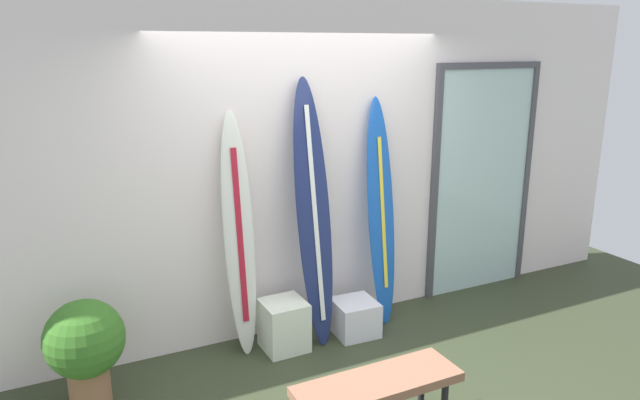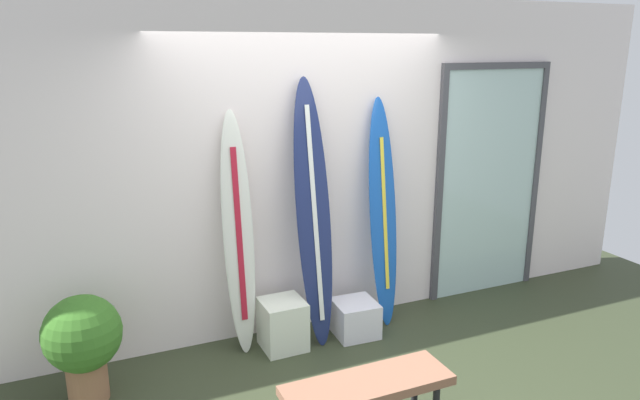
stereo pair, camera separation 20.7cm
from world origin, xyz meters
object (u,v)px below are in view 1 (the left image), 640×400
Objects in this scene: surfboard_ivory at (239,238)px; surfboard_navy at (313,214)px; display_block_left at (355,317)px; display_block_center at (284,325)px; surfboard_cobalt at (381,215)px; glass_door at (482,176)px; potted_plant at (85,345)px; bench at (378,388)px.

surfboard_ivory is 0.63m from surfboard_navy.
display_block_center reaches higher than display_block_left.
display_block_left is at bearing -17.63° from surfboard_navy.
display_block_left is at bearing -11.18° from surfboard_ivory.
surfboard_navy reaches higher than surfboard_cobalt.
glass_door is 2.91× the size of potted_plant.
display_block_center is 0.18× the size of glass_door.
bench is (-0.57, -1.28, 0.23)m from display_block_left.
glass_door is (1.61, 0.34, 1.01)m from display_block_left.
bench is (-2.17, -1.62, -0.78)m from glass_door.
surfboard_ivory is 0.89× the size of surfboard_navy.
glass_door is 2.13× the size of bench.
glass_door reaches higher than potted_plant.
surfboard_navy is 1.58m from bench.
surfboard_ivory is 0.86× the size of glass_door.
potted_plant is at bearing -173.36° from glass_door.
surfboard_ivory is at bearing 168.82° from display_block_left.
surfboard_cobalt is at bearing -172.16° from glass_door.
potted_plant is (-2.47, -0.26, -0.52)m from surfboard_cobalt.
potted_plant is at bearing -173.49° from surfboard_navy.
surfboard_navy reaches higher than display_block_center.
surfboard_cobalt is 1.29m from glass_door.
display_block_left is at bearing 66.08° from bench.
surfboard_cobalt reaches higher than surfboard_ivory.
surfboard_cobalt is at bearing 7.29° from display_block_center.
display_block_left is 2.16m from potted_plant.
surfboard_navy is 1.96m from glass_door.
surfboard_cobalt is 0.88× the size of glass_door.
surfboard_cobalt is at bearing 6.02° from potted_plant.
surfboard_cobalt is 1.26m from display_block_center.
bench is at bearing -86.85° from display_block_center.
surfboard_ivory is 0.82m from display_block_center.
surfboard_ivory is at bearing -176.60° from glass_door.
display_block_left is (0.94, -0.19, -0.80)m from surfboard_ivory.
surfboard_cobalt is at bearing -1.02° from surfboard_ivory.
potted_plant is (-2.14, -0.10, 0.31)m from display_block_left.
surfboard_cobalt reaches higher than bench.
potted_plant is 1.97m from bench.
potted_plant is (-1.80, -0.20, -0.62)m from surfboard_navy.
glass_door reaches higher than surfboard_navy.
glass_door is (2.55, 0.15, 0.21)m from surfboard_ivory.
display_block_center is 2.46m from glass_door.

